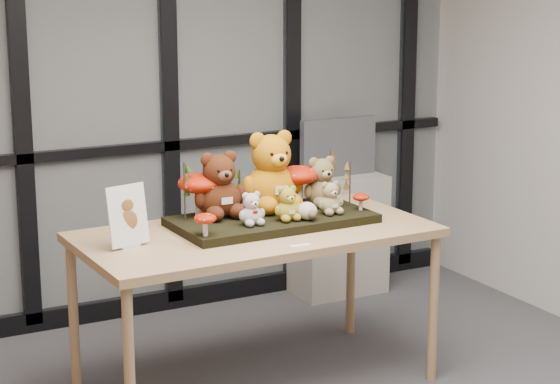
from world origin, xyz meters
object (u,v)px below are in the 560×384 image
mushroom_back_left (200,193)px  bear_beige_small (330,196)px  bear_pooh_yellow (271,166)px  bear_white_bow (251,207)px  sign_holder (128,219)px  mushroom_front_left (205,223)px  plush_cream_hedgehog (307,210)px  bear_small_yellow (287,201)px  mushroom_back_right (298,184)px  diorama_tray (272,220)px  bear_tan_back (321,178)px  mushroom_front_right (361,201)px  bear_brown_medium (219,181)px  cabinet (338,235)px  monitor (338,147)px  display_table (255,242)px

mushroom_back_left → bear_beige_small: bearing=-23.1°
bear_pooh_yellow → bear_white_bow: bear_pooh_yellow is taller
bear_white_bow → bear_beige_small: bear_beige_small is taller
mushroom_back_left → sign_holder: sign_holder is taller
bear_beige_small → sign_holder: bearing=176.7°
bear_pooh_yellow → mushroom_front_left: bear_pooh_yellow is taller
bear_white_bow → mushroom_back_left: bearing=118.7°
plush_cream_hedgehog → sign_holder: sign_holder is taller
bear_small_yellow → mushroom_back_right: bearing=49.2°
bear_white_bow → mushroom_front_left: 0.30m
diorama_tray → mushroom_back_right: (0.22, 0.12, 0.14)m
bear_tan_back → mushroom_front_right: size_ratio=2.93×
bear_brown_medium → mushroom_back_right: size_ratio=1.54×
bear_pooh_yellow → bear_brown_medium: bearing=-178.0°
bear_small_yellow → mushroom_front_left: bearing=-172.0°
plush_cream_hedgehog → cabinet: (0.91, 1.19, -0.53)m
sign_holder → mushroom_front_left: bearing=-35.6°
bear_brown_medium → diorama_tray: bearing=-26.1°
bear_beige_small → monitor: bearing=56.0°
bear_brown_medium → bear_tan_back: bearing=-4.0°
mushroom_back_left → mushroom_front_right: bearing=-18.8°
bear_white_bow → sign_holder: bearing=174.2°
bear_pooh_yellow → bear_brown_medium: 0.31m
mushroom_front_right → bear_pooh_yellow: bearing=149.3°
bear_tan_back → mushroom_back_left: size_ratio=1.17×
bear_tan_back → plush_cream_hedgehog: bear_tan_back is taller
plush_cream_hedgehog → mushroom_front_right: (0.35, 0.05, -0.00)m
bear_small_yellow → sign_holder: sign_holder is taller
diorama_tray → bear_beige_small: size_ratio=5.38×
bear_pooh_yellow → bear_white_bow: (-0.24, -0.24, -0.14)m
bear_brown_medium → mushroom_back_right: (0.47, 0.01, -0.06)m
bear_small_yellow → plush_cream_hedgehog: size_ratio=1.91×
bear_pooh_yellow → bear_tan_back: bearing=-10.5°
display_table → bear_small_yellow: (0.16, -0.05, 0.21)m
diorama_tray → bear_tan_back: 0.39m
bear_tan_back → mushroom_front_right: 0.25m
bear_pooh_yellow → mushroom_front_left: 0.64m
mushroom_back_left → monitor: 1.62m
display_table → bear_pooh_yellow: bear_pooh_yellow is taller
diorama_tray → bear_brown_medium: 0.34m
bear_tan_back → cabinet: 1.32m
bear_brown_medium → mushroom_back_left: bearing=149.8°
bear_white_bow → sign_holder: (-0.62, 0.05, 0.00)m
mushroom_back_right → bear_beige_small: bearing=-73.2°
mushroom_front_right → bear_tan_back: bearing=122.6°
sign_holder → cabinet: (1.82, 1.10, -0.58)m
bear_brown_medium → mushroom_front_right: (0.71, -0.22, -0.14)m
mushroom_back_right → monitor: size_ratio=0.45×
display_table → bear_white_bow: bear_white_bow is taller
plush_cream_hedgehog → mushroom_back_right: bearing=68.5°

